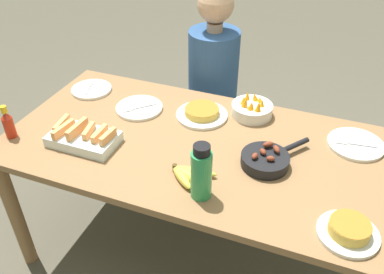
{
  "coord_description": "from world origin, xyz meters",
  "views": [
    {
      "loc": [
        0.55,
        -1.41,
        1.88
      ],
      "look_at": [
        0.0,
        0.0,
        0.78
      ],
      "focal_mm": 38.0,
      "sensor_mm": 36.0,
      "label": 1
    }
  ],
  "objects_px": {
    "empty_plate_far_left": "(139,108)",
    "water_bottle": "(201,173)",
    "frittata_plate_center": "(202,113)",
    "empty_plate_far_right": "(356,144)",
    "banana_bunch": "(189,174)",
    "melon_tray": "(83,137)",
    "hot_sauce_bottle": "(8,124)",
    "skillet": "(266,159)",
    "frittata_plate_side": "(349,231)",
    "fruit_bowl_mango": "(252,109)",
    "person_figure": "(212,104)",
    "empty_plate_near_front": "(91,89)"
  },
  "relations": [
    {
      "from": "hot_sauce_bottle",
      "to": "person_figure",
      "type": "height_order",
      "value": "person_figure"
    },
    {
      "from": "frittata_plate_side",
      "to": "hot_sauce_bottle",
      "type": "xyz_separation_m",
      "value": [
        -1.53,
        0.05,
        0.05
      ]
    },
    {
      "from": "hot_sauce_bottle",
      "to": "empty_plate_near_front",
      "type": "bearing_deg",
      "value": 77.6
    },
    {
      "from": "melon_tray",
      "to": "fruit_bowl_mango",
      "type": "bearing_deg",
      "value": 37.89
    },
    {
      "from": "empty_plate_far_left",
      "to": "water_bottle",
      "type": "relative_size",
      "value": 1.0
    },
    {
      "from": "water_bottle",
      "to": "hot_sauce_bottle",
      "type": "xyz_separation_m",
      "value": [
        -0.97,
        0.04,
        -0.04
      ]
    },
    {
      "from": "banana_bunch",
      "to": "water_bottle",
      "type": "relative_size",
      "value": 0.82
    },
    {
      "from": "frittata_plate_side",
      "to": "empty_plate_far_left",
      "type": "distance_m",
      "value": 1.18
    },
    {
      "from": "banana_bunch",
      "to": "empty_plate_far_right",
      "type": "xyz_separation_m",
      "value": [
        0.63,
        0.48,
        -0.01
      ]
    },
    {
      "from": "banana_bunch",
      "to": "empty_plate_far_left",
      "type": "bearing_deg",
      "value": 137.27
    },
    {
      "from": "banana_bunch",
      "to": "empty_plate_near_front",
      "type": "xyz_separation_m",
      "value": [
        -0.78,
        0.48,
        -0.01
      ]
    },
    {
      "from": "empty_plate_far_left",
      "to": "person_figure",
      "type": "distance_m",
      "value": 0.62
    },
    {
      "from": "frittata_plate_center",
      "to": "hot_sauce_bottle",
      "type": "height_order",
      "value": "hot_sauce_bottle"
    },
    {
      "from": "frittata_plate_center",
      "to": "water_bottle",
      "type": "xyz_separation_m",
      "value": [
        0.19,
        -0.53,
        0.09
      ]
    },
    {
      "from": "melon_tray",
      "to": "frittata_plate_center",
      "type": "distance_m",
      "value": 0.59
    },
    {
      "from": "empty_plate_far_left",
      "to": "fruit_bowl_mango",
      "type": "xyz_separation_m",
      "value": [
        0.56,
        0.16,
        0.03
      ]
    },
    {
      "from": "skillet",
      "to": "hot_sauce_bottle",
      "type": "bearing_deg",
      "value": 137.42
    },
    {
      "from": "skillet",
      "to": "frittata_plate_side",
      "type": "relative_size",
      "value": 1.43
    },
    {
      "from": "empty_plate_far_left",
      "to": "water_bottle",
      "type": "bearing_deg",
      "value": -42.68
    },
    {
      "from": "empty_plate_far_right",
      "to": "banana_bunch",
      "type": "bearing_deg",
      "value": -142.71
    },
    {
      "from": "fruit_bowl_mango",
      "to": "hot_sauce_bottle",
      "type": "relative_size",
      "value": 1.24
    },
    {
      "from": "empty_plate_far_right",
      "to": "frittata_plate_center",
      "type": "bearing_deg",
      "value": -178.11
    },
    {
      "from": "melon_tray",
      "to": "empty_plate_near_front",
      "type": "distance_m",
      "value": 0.5
    },
    {
      "from": "frittata_plate_side",
      "to": "empty_plate_far_left",
      "type": "xyz_separation_m",
      "value": [
        -1.07,
        0.48,
        -0.02
      ]
    },
    {
      "from": "person_figure",
      "to": "empty_plate_far_left",
      "type": "bearing_deg",
      "value": -113.32
    },
    {
      "from": "water_bottle",
      "to": "person_figure",
      "type": "height_order",
      "value": "person_figure"
    },
    {
      "from": "frittata_plate_center",
      "to": "empty_plate_far_left",
      "type": "bearing_deg",
      "value": -170.54
    },
    {
      "from": "skillet",
      "to": "frittata_plate_side",
      "type": "xyz_separation_m",
      "value": [
        0.36,
        -0.28,
        -0.0
      ]
    },
    {
      "from": "empty_plate_near_front",
      "to": "empty_plate_far_right",
      "type": "bearing_deg",
      "value": 0.08
    },
    {
      "from": "empty_plate_far_right",
      "to": "fruit_bowl_mango",
      "type": "xyz_separation_m",
      "value": [
        -0.51,
        0.08,
        0.03
      ]
    },
    {
      "from": "frittata_plate_side",
      "to": "fruit_bowl_mango",
      "type": "distance_m",
      "value": 0.82
    },
    {
      "from": "frittata_plate_center",
      "to": "frittata_plate_side",
      "type": "xyz_separation_m",
      "value": [
        0.75,
        -0.54,
        0.0
      ]
    },
    {
      "from": "banana_bunch",
      "to": "melon_tray",
      "type": "relative_size",
      "value": 0.64
    },
    {
      "from": "banana_bunch",
      "to": "person_figure",
      "type": "relative_size",
      "value": 0.16
    },
    {
      "from": "fruit_bowl_mango",
      "to": "frittata_plate_center",
      "type": "bearing_deg",
      "value": -156.03
    },
    {
      "from": "empty_plate_far_right",
      "to": "melon_tray",
      "type": "bearing_deg",
      "value": -159.6
    },
    {
      "from": "skillet",
      "to": "hot_sauce_bottle",
      "type": "relative_size",
      "value": 1.87
    },
    {
      "from": "skillet",
      "to": "frittata_plate_center",
      "type": "height_order",
      "value": "skillet"
    },
    {
      "from": "melon_tray",
      "to": "empty_plate_far_left",
      "type": "bearing_deg",
      "value": 74.08
    },
    {
      "from": "empty_plate_far_right",
      "to": "hot_sauce_bottle",
      "type": "relative_size",
      "value": 1.52
    },
    {
      "from": "empty_plate_far_left",
      "to": "person_figure",
      "type": "relative_size",
      "value": 0.19
    },
    {
      "from": "hot_sauce_bottle",
      "to": "empty_plate_far_left",
      "type": "bearing_deg",
      "value": 43.83
    },
    {
      "from": "hot_sauce_bottle",
      "to": "person_figure",
      "type": "relative_size",
      "value": 0.13
    },
    {
      "from": "banana_bunch",
      "to": "frittata_plate_side",
      "type": "bearing_deg",
      "value": -7.12
    },
    {
      "from": "fruit_bowl_mango",
      "to": "person_figure",
      "type": "relative_size",
      "value": 0.16
    },
    {
      "from": "person_figure",
      "to": "skillet",
      "type": "bearing_deg",
      "value": -56.3
    },
    {
      "from": "frittata_plate_center",
      "to": "empty_plate_far_left",
      "type": "distance_m",
      "value": 0.33
    },
    {
      "from": "frittata_plate_center",
      "to": "empty_plate_far_right",
      "type": "relative_size",
      "value": 1.03
    },
    {
      "from": "empty_plate_far_left",
      "to": "water_bottle",
      "type": "xyz_separation_m",
      "value": [
        0.52,
        -0.48,
        0.11
      ]
    },
    {
      "from": "skillet",
      "to": "fruit_bowl_mango",
      "type": "height_order",
      "value": "fruit_bowl_mango"
    }
  ]
}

